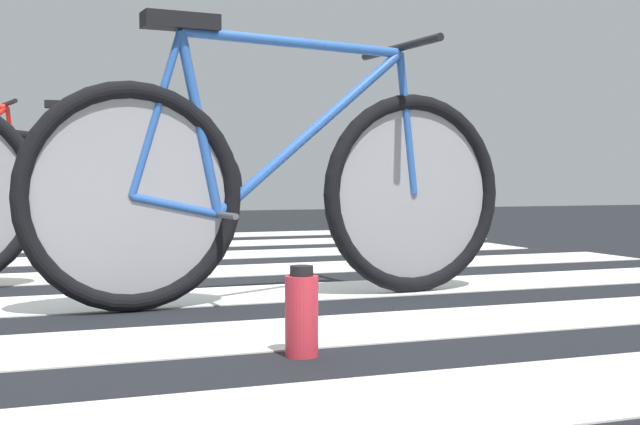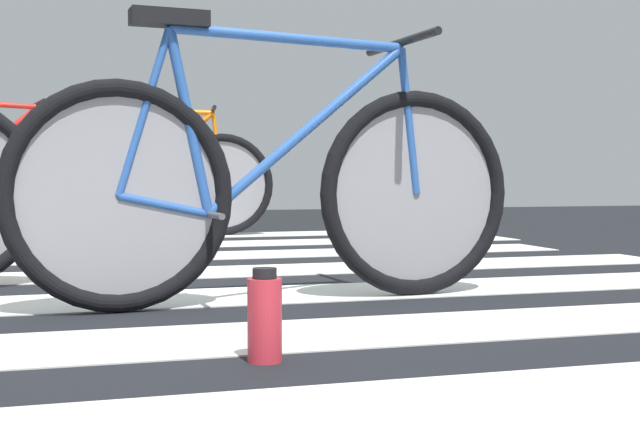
% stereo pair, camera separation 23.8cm
% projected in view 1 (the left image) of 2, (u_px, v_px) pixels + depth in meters
% --- Properties ---
extents(ground, '(18.00, 14.00, 0.02)m').
position_uv_depth(ground, '(118.00, 290.00, 3.25)').
color(ground, black).
extents(crosswalk_markings, '(5.38, 5.78, 0.00)m').
position_uv_depth(crosswalk_markings, '(113.00, 287.00, 3.24)').
color(crosswalk_markings, silver).
rests_on(crosswalk_markings, ground).
extents(bicycle_1_of_4, '(1.73, 0.52, 0.93)m').
position_uv_depth(bicycle_1_of_4, '(282.00, 187.00, 2.86)').
color(bicycle_1_of_4, black).
rests_on(bicycle_1_of_4, ground).
extents(bicycle_4_of_4, '(1.73, 0.52, 0.93)m').
position_uv_depth(bicycle_4_of_4, '(116.00, 182.00, 5.89)').
color(bicycle_4_of_4, black).
rests_on(bicycle_4_of_4, ground).
extents(water_bottle, '(0.08, 0.08, 0.21)m').
position_uv_depth(water_bottle, '(302.00, 313.00, 2.00)').
color(water_bottle, red).
rests_on(water_bottle, ground).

